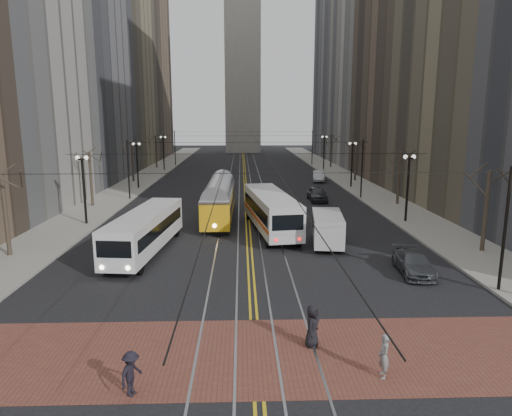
{
  "coord_description": "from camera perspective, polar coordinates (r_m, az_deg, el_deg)",
  "views": [
    {
      "loc": [
        -0.53,
        -20.14,
        8.98
      ],
      "look_at": [
        0.44,
        9.86,
        3.0
      ],
      "focal_mm": 32.0,
      "sensor_mm": 36.0,
      "label": 1
    }
  ],
  "objects": [
    {
      "name": "building_right_mid",
      "position": [
        71.53,
        20.43,
        17.03
      ],
      "size": [
        16.0,
        20.0,
        34.0
      ],
      "primitive_type": "cube",
      "color": "brown",
      "rests_on": "ground"
    },
    {
      "name": "streetcar_rails",
      "position": [
        65.76,
        -1.38,
        3.42
      ],
      "size": [
        4.8,
        130.0,
        0.02
      ],
      "primitive_type": "cube",
      "color": "gray",
      "rests_on": "ground"
    },
    {
      "name": "building_left_far",
      "position": [
        109.59,
        -15.7,
        16.64
      ],
      "size": [
        16.0,
        20.0,
        40.0
      ],
      "primitive_type": "cube",
      "color": "brown",
      "rests_on": "ground"
    },
    {
      "name": "sidewalk_left",
      "position": [
        67.32,
        -14.28,
        3.32
      ],
      "size": [
        5.0,
        140.0,
        0.15
      ],
      "primitive_type": "cube",
      "color": "gray",
      "rests_on": "ground"
    },
    {
      "name": "building_right_far",
      "position": [
        109.84,
        12.39,
        16.78
      ],
      "size": [
        16.0,
        20.0,
        40.0
      ],
      "primitive_type": "cube",
      "color": "slate",
      "rests_on": "ground"
    },
    {
      "name": "building_left_midfar",
      "position": [
        91.85,
        -20.34,
        21.29
      ],
      "size": [
        20.0,
        20.0,
        52.0
      ],
      "primitive_type": "cube",
      "color": "#7F7358",
      "rests_on": "ground"
    },
    {
      "name": "pedestrian_a",
      "position": [
        18.77,
        7.04,
        -14.41
      ],
      "size": [
        0.83,
        0.99,
        1.72
      ],
      "primitive_type": "imported",
      "rotation": [
        0.0,
        0.0,
        1.17
      ],
      "color": "black",
      "rests_on": "crosswalk_band"
    },
    {
      "name": "building_left_mid",
      "position": [
        71.15,
        -23.46,
        16.85
      ],
      "size": [
        16.0,
        20.0,
        34.0
      ],
      "primitive_type": "cube",
      "color": "slate",
      "rests_on": "ground"
    },
    {
      "name": "street_trees",
      "position": [
        55.73,
        -1.31,
        4.9
      ],
      "size": [
        31.68,
        53.28,
        5.6
      ],
      "color": "#382D23",
      "rests_on": "ground"
    },
    {
      "name": "rear_bus",
      "position": [
        36.37,
        1.85,
        -0.57
      ],
      "size": [
        4.07,
        11.9,
        3.04
      ],
      "primitive_type": "cube",
      "rotation": [
        0.0,
        0.0,
        0.13
      ],
      "color": "silver",
      "rests_on": "ground"
    },
    {
      "name": "sidewalk_right",
      "position": [
        67.55,
        11.47,
        3.47
      ],
      "size": [
        5.0,
        140.0,
        0.15
      ],
      "primitive_type": "cube",
      "color": "gray",
      "rests_on": "ground"
    },
    {
      "name": "crosswalk_band",
      "position": [
        18.47,
        0.02,
        -17.8
      ],
      "size": [
        25.0,
        6.0,
        0.01
      ],
      "primitive_type": "cube",
      "color": "brown",
      "rests_on": "ground"
    },
    {
      "name": "centre_lines",
      "position": [
        65.76,
        -1.38,
        3.42
      ],
      "size": [
        0.42,
        130.0,
        0.01
      ],
      "primitive_type": "cube",
      "color": "gold",
      "rests_on": "ground"
    },
    {
      "name": "clock_tower",
      "position": [
        125.08,
        -1.72,
        23.72
      ],
      "size": [
        12.0,
        12.0,
        66.0
      ],
      "color": "#B2AFA5",
      "rests_on": "ground"
    },
    {
      "name": "sedan_grey",
      "position": [
        50.27,
        7.65,
        1.76
      ],
      "size": [
        1.87,
        4.51,
        1.53
      ],
      "primitive_type": "imported",
      "rotation": [
        0.0,
        0.0,
        0.01
      ],
      "color": "#393B40",
      "rests_on": "ground"
    },
    {
      "name": "pedestrian_d",
      "position": [
        16.32,
        -15.32,
        -19.33
      ],
      "size": [
        0.92,
        1.14,
        1.54
      ],
      "primitive_type": "imported",
      "rotation": [
        0.0,
        0.0,
        1.16
      ],
      "color": "black",
      "rests_on": "crosswalk_band"
    },
    {
      "name": "cargo_van",
      "position": [
        32.62,
        8.9,
        -2.76
      ],
      "size": [
        2.62,
        5.4,
        2.3
      ],
      "primitive_type": "cube",
      "rotation": [
        0.0,
        0.0,
        -0.12
      ],
      "color": "silver",
      "rests_on": "ground"
    },
    {
      "name": "ground",
      "position": [
        22.06,
        -0.33,
        -12.76
      ],
      "size": [
        260.0,
        260.0,
        0.0
      ],
      "primitive_type": "plane",
      "color": "black",
      "rests_on": "ground"
    },
    {
      "name": "building_right_midfar",
      "position": [
        92.17,
        17.09,
        21.44
      ],
      "size": [
        20.0,
        20.0,
        52.0
      ],
      "primitive_type": "cube",
      "color": "#9F9C95",
      "rests_on": "ground"
    },
    {
      "name": "lamp_posts",
      "position": [
        49.28,
        -1.23,
        4.06
      ],
      "size": [
        27.6,
        57.2,
        5.6
      ],
      "color": "black",
      "rests_on": "ground"
    },
    {
      "name": "transit_bus",
      "position": [
        31.47,
        -13.63,
        -3.01
      ],
      "size": [
        3.5,
        11.31,
        2.78
      ],
      "primitive_type": "cube",
      "rotation": [
        0.0,
        0.0,
        -0.11
      ],
      "color": "silver",
      "rests_on": "ground"
    },
    {
      "name": "sedan_parked",
      "position": [
        28.36,
        19.08,
        -6.49
      ],
      "size": [
        2.14,
        4.51,
        1.27
      ],
      "primitive_type": "imported",
      "rotation": [
        0.0,
        0.0,
        -0.08
      ],
      "color": "#404348",
      "rests_on": "ground"
    },
    {
      "name": "streetcar",
      "position": [
        40.78,
        -4.6,
        0.63
      ],
      "size": [
        2.51,
        12.56,
        2.95
      ],
      "primitive_type": "cube",
      "rotation": [
        0.0,
        0.0,
        -0.01
      ],
      "color": "gold",
      "rests_on": "ground"
    },
    {
      "name": "pedestrian_b",
      "position": [
        17.29,
        15.68,
        -17.36
      ],
      "size": [
        0.4,
        0.6,
        1.6
      ],
      "primitive_type": "imported",
      "rotation": [
        0.0,
        0.0,
        4.68
      ],
      "color": "gray",
      "rests_on": "crosswalk_band"
    },
    {
      "name": "trolley_wires",
      "position": [
        55.22,
        -1.31,
        5.86
      ],
      "size": [
        25.96,
        120.0,
        6.6
      ],
      "color": "black",
      "rests_on": "ground"
    },
    {
      "name": "sedan_silver",
      "position": [
        65.65,
        7.85,
        3.97
      ],
      "size": [
        2.28,
        4.78,
        1.51
      ],
      "primitive_type": "imported",
      "rotation": [
        0.0,
        0.0,
        -0.15
      ],
      "color": "#B2B4BA",
      "rests_on": "ground"
    }
  ]
}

